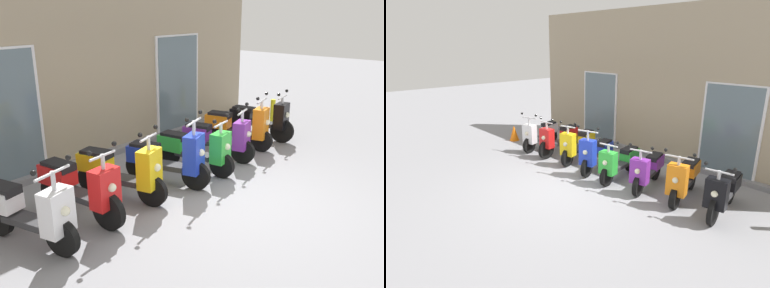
% 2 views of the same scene
% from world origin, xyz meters
% --- Properties ---
extents(ground_plane, '(40.00, 40.00, 0.00)m').
position_xyz_m(ground_plane, '(0.00, 0.00, 0.00)').
color(ground_plane, gray).
extents(storefront_facade, '(9.54, 0.50, 4.15)m').
position_xyz_m(storefront_facade, '(0.00, 3.35, 2.01)').
color(storefront_facade, gray).
rests_on(storefront_facade, ground_plane).
extents(scooter_white, '(0.73, 1.56, 1.21)m').
position_xyz_m(scooter_white, '(-2.84, 1.25, 0.48)').
color(scooter_white, black).
rests_on(scooter_white, ground_plane).
extents(scooter_red, '(0.55, 1.62, 1.20)m').
position_xyz_m(scooter_red, '(-2.02, 1.32, 0.49)').
color(scooter_red, black).
rests_on(scooter_red, ground_plane).
extents(scooter_yellow, '(0.73, 1.58, 1.23)m').
position_xyz_m(scooter_yellow, '(-1.23, 1.36, 0.49)').
color(scooter_yellow, black).
rests_on(scooter_yellow, ground_plane).
extents(scooter_blue, '(0.78, 1.53, 1.29)m').
position_xyz_m(scooter_blue, '(-0.34, 1.20, 0.48)').
color(scooter_blue, black).
rests_on(scooter_blue, ground_plane).
extents(scooter_green, '(0.61, 1.59, 1.12)m').
position_xyz_m(scooter_green, '(0.41, 1.24, 0.44)').
color(scooter_green, black).
rests_on(scooter_green, ground_plane).
extents(scooter_purple, '(0.71, 1.52, 1.16)m').
position_xyz_m(scooter_purple, '(1.19, 1.30, 0.45)').
color(scooter_purple, black).
rests_on(scooter_purple, ground_plane).
extents(scooter_orange, '(0.73, 1.54, 1.21)m').
position_xyz_m(scooter_orange, '(2.05, 1.38, 0.48)').
color(scooter_orange, black).
rests_on(scooter_orange, ground_plane).
extents(scooter_black, '(0.59, 1.62, 1.16)m').
position_xyz_m(scooter_black, '(2.90, 1.36, 0.47)').
color(scooter_black, black).
rests_on(scooter_black, ground_plane).
extents(traffic_cone, '(0.32, 0.32, 0.52)m').
position_xyz_m(traffic_cone, '(-4.16, 1.12, 0.26)').
color(traffic_cone, orange).
rests_on(traffic_cone, ground_plane).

